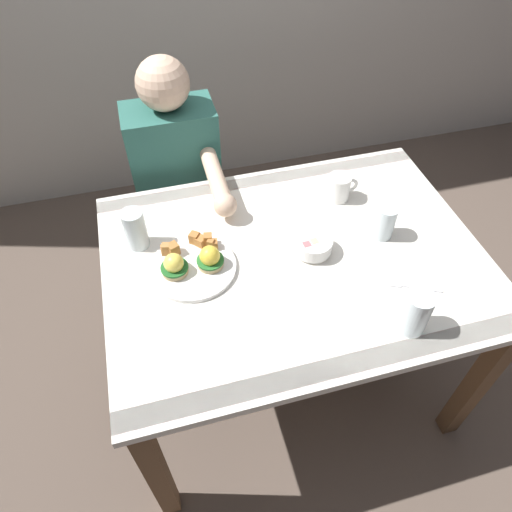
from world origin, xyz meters
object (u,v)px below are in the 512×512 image
object	(u,v)px
fork	(412,286)
water_glass_near	(415,314)
water_glass_far	(384,224)
water_glass_extra	(136,231)
eggs_benedict_plate	(193,263)
dining_table	(293,278)
coffee_mug	(339,187)
fruit_bowl	(313,245)
diner_person	(179,179)

from	to	relation	value
fork	water_glass_near	world-z (taller)	water_glass_near
water_glass_far	water_glass_extra	bearing A→B (deg)	168.03
eggs_benedict_plate	water_glass_extra	bearing A→B (deg)	136.35
fork	water_glass_extra	bearing A→B (deg)	153.10
dining_table	fork	size ratio (longest dim) A/B	8.21
coffee_mug	water_glass_near	xyz separation A→B (m)	(-0.01, -0.57, 0.01)
fruit_bowl	water_glass_far	bearing A→B (deg)	2.78
coffee_mug	diner_person	distance (m)	0.66
coffee_mug	water_glass_far	bearing A→B (deg)	-72.12
eggs_benedict_plate	fruit_bowl	size ratio (longest dim) A/B	2.25
fruit_bowl	water_glass_far	xyz separation A→B (m)	(0.25, 0.01, 0.02)
dining_table	water_glass_extra	size ratio (longest dim) A/B	8.66
water_glass_near	diner_person	xyz separation A→B (m)	(-0.51, 0.94, -0.15)
fruit_bowl	water_glass_extra	distance (m)	0.56
eggs_benedict_plate	fork	xyz separation A→B (m)	(0.62, -0.25, -0.02)
water_glass_far	fork	bearing A→B (deg)	-91.53
dining_table	eggs_benedict_plate	world-z (taller)	eggs_benedict_plate
coffee_mug	water_glass_extra	xyz separation A→B (m)	(-0.71, -0.05, 0.01)
coffee_mug	water_glass_far	size ratio (longest dim) A/B	0.94
dining_table	water_glass_extra	world-z (taller)	water_glass_extra
eggs_benedict_plate	diner_person	size ratio (longest dim) A/B	0.24
fruit_bowl	eggs_benedict_plate	bearing A→B (deg)	175.20
eggs_benedict_plate	fruit_bowl	distance (m)	0.38
eggs_benedict_plate	water_glass_near	size ratio (longest dim) A/B	1.94
dining_table	coffee_mug	xyz separation A→B (m)	(0.24, 0.23, 0.16)
fruit_bowl	fork	bearing A→B (deg)	-41.72
fork	diner_person	distance (m)	1.01
water_glass_extra	water_glass_near	bearing A→B (deg)	-36.62
fork	water_glass_near	size ratio (longest dim) A/B	1.05
water_glass_near	water_glass_far	size ratio (longest dim) A/B	1.18
dining_table	water_glass_far	bearing A→B (deg)	3.41
dining_table	fork	xyz separation A→B (m)	(0.30, -0.21, 0.11)
coffee_mug	water_glass_extra	distance (m)	0.71
fork	water_glass_far	distance (m)	0.23
fruit_bowl	fork	distance (m)	0.32
fruit_bowl	water_glass_extra	xyz separation A→B (m)	(-0.53, 0.18, 0.03)
coffee_mug	water_glass_far	world-z (taller)	water_glass_far
water_glass_far	water_glass_extra	size ratio (longest dim) A/B	0.85
dining_table	coffee_mug	world-z (taller)	coffee_mug
fruit_bowl	water_glass_extra	world-z (taller)	water_glass_extra
fruit_bowl	diner_person	size ratio (longest dim) A/B	0.11
water_glass_near	fork	bearing A→B (deg)	59.40
fruit_bowl	fork	size ratio (longest dim) A/B	0.82
coffee_mug	fork	xyz separation A→B (m)	(0.06, -0.44, -0.05)
eggs_benedict_plate	water_glass_extra	size ratio (longest dim) A/B	1.95
coffee_mug	diner_person	size ratio (longest dim) A/B	0.10
fork	diner_person	bearing A→B (deg)	126.06
eggs_benedict_plate	fruit_bowl	world-z (taller)	eggs_benedict_plate
eggs_benedict_plate	water_glass_extra	xyz separation A→B (m)	(-0.15, 0.15, 0.04)
dining_table	water_glass_near	bearing A→B (deg)	-56.14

